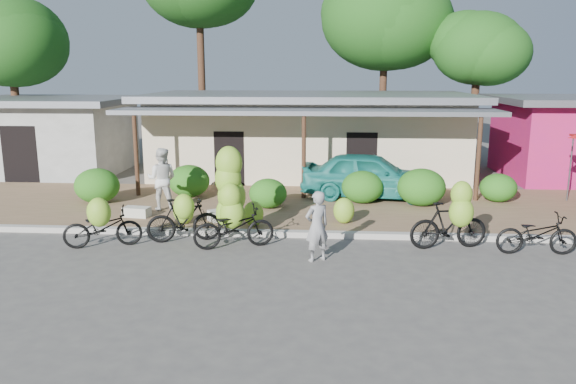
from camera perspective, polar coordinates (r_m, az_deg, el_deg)
name	(u,v)px	position (r m, az deg, el deg)	size (l,w,h in m)	color
ground	(292,262)	(12.80, 0.44, -7.13)	(100.00, 100.00, 0.00)	#4D4B48
sidewalk	(302,207)	(17.57, 1.44, -1.56)	(60.00, 6.00, 0.12)	#8F6D4D
curb	(297,234)	(14.68, 0.92, -4.28)	(60.00, 0.25, 0.15)	#A8A399
shop_main	(309,134)	(23.13, 2.11, 5.94)	(13.00, 8.50, 3.35)	beige
shop_pink	(572,137)	(25.16, 26.86, 5.03)	(6.00, 6.00, 3.25)	#B91C52
shop_grey	(50,134)	(25.99, -23.03, 5.44)	(7.00, 6.00, 3.15)	#ADADA8
tree_back_left	(7,39)	(29.04, -26.67, 13.73)	(5.19, 5.07, 7.58)	#472A1C
tree_center_right	(381,17)	(28.90, 9.46, 17.14)	(6.24, 6.20, 9.19)	#472A1C
tree_near_right	(474,46)	(27.49, 18.33, 13.87)	(4.27, 4.08, 6.92)	#472A1C
hedge_0	(97,186)	(18.80, -18.83, 0.61)	(1.42, 1.28, 1.11)	#1A6016
hedge_1	(189,181)	(18.96, -10.02, 1.12)	(1.37, 1.24, 1.07)	#1A6016
hedge_2	(268,193)	(17.16, -2.05, -0.14)	(1.16, 1.05, 0.91)	#1A6016
hedge_3	(362,187)	(17.95, 7.57, 0.51)	(1.32, 1.19, 1.03)	#1A6016
hedge_4	(421,187)	(17.91, 13.40, 0.48)	(1.49, 1.34, 1.16)	#1A6016
hedge_5	(498,188)	(19.19, 20.58, 0.41)	(1.17, 1.05, 0.91)	#1A6016
bike_far_left	(102,226)	(14.37, -18.36, -3.25)	(1.98, 1.45, 1.38)	black
bike_left	(184,219)	(14.30, -10.52, -2.68)	(1.94, 1.34, 1.38)	black
bike_center	(232,208)	(13.86, -5.74, -1.61)	(2.10, 1.48, 2.44)	black
bike_right	(451,221)	(14.00, 16.23, -2.88)	(2.00, 1.33, 1.79)	black
bike_far_right	(537,234)	(14.43, 23.95, -3.93)	(1.88, 0.69, 0.98)	black
loose_banana_a	(184,211)	(15.64, -10.56, -1.91)	(0.58, 0.49, 0.72)	#7DBD2F
loose_banana_b	(253,214)	(15.18, -3.53, -2.22)	(0.55, 0.47, 0.69)	#7DBD2F
loose_banana_c	(344,211)	(15.50, 5.70, -1.89)	(0.58, 0.49, 0.72)	#7DBD2F
sack_near	(224,215)	(15.95, -6.53, -2.29)	(0.85, 0.40, 0.30)	beige
sack_far	(137,212)	(16.76, -15.11, -1.96)	(0.75, 0.38, 0.28)	beige
vendor	(317,226)	(12.67, 2.96, -3.50)	(0.59, 0.39, 1.63)	gray
bystander	(162,179)	(17.28, -12.69, 1.30)	(0.92, 0.71, 1.88)	silver
teal_van	(369,175)	(18.67, 8.27, 1.70)	(1.79, 4.45, 1.52)	#1C7F76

